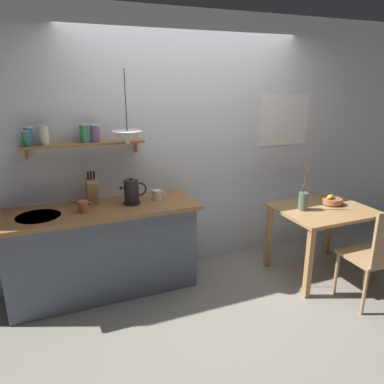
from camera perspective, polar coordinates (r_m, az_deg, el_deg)
The scene contains 13 objects.
ground_plane at distance 3.88m, azimuth 2.86°, elevation -14.41°, with size 14.00×14.00×0.00m, color gray.
back_wall at distance 4.04m, azimuth 1.84°, elevation 7.47°, with size 6.80×0.11×2.70m.
kitchen_counter at distance 3.68m, azimuth -13.66°, elevation -8.74°, with size 1.83×0.63×0.89m.
wall_shelf at distance 3.52m, azimuth -18.39°, elevation 7.83°, with size 1.10×0.20×0.30m.
dining_table at distance 4.08m, azimuth 19.72°, elevation -3.97°, with size 0.95×0.78×0.75m.
dining_chair_near at distance 3.72m, azimuth 27.00°, elevation -8.40°, with size 0.45×0.43×0.98m.
fruit_bowl at distance 4.18m, azimuth 20.98°, elevation -1.25°, with size 0.21×0.21×0.11m.
twig_vase at distance 3.90m, azimuth 16.98°, elevation -1.27°, with size 0.10×0.10×0.56m.
electric_kettle at distance 3.52m, azimuth -9.37°, elevation -0.02°, with size 0.26×0.16×0.26m.
knife_block at distance 3.59m, azimuth -15.37°, elevation 0.21°, with size 0.10×0.19×0.33m.
coffee_mug_by_sink at distance 3.41m, azimuth -16.58°, elevation -2.18°, with size 0.13×0.09×0.10m.
coffee_mug_spare at distance 3.62m, azimuth -5.45°, elevation -0.45°, with size 0.13×0.09×0.10m.
pendant_lamp at distance 3.35m, azimuth -10.05°, elevation 8.43°, with size 0.27×0.27×0.65m.
Camera 1 is at (-1.43, -2.98, 2.02)m, focal length 34.16 mm.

